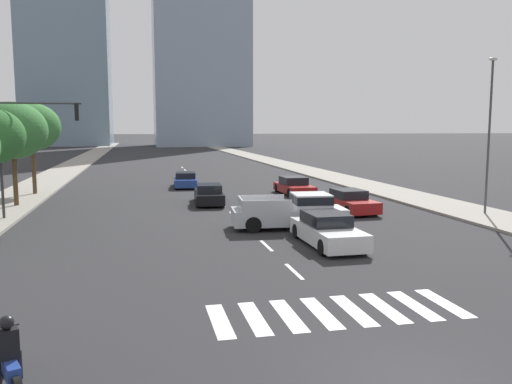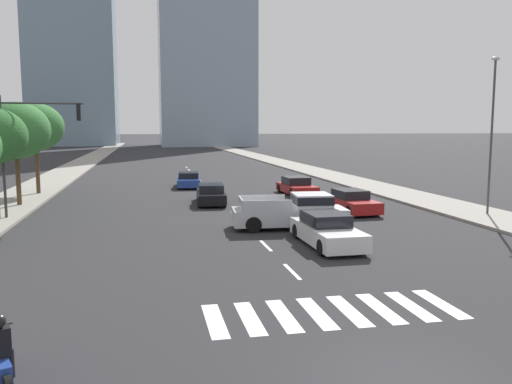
{
  "view_description": "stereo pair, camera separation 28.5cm",
  "coord_description": "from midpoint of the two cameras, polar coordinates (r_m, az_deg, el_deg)",
  "views": [
    {
      "loc": [
        -5.01,
        -8.54,
        4.85
      ],
      "look_at": [
        0.0,
        14.08,
        2.0
      ],
      "focal_mm": 36.75,
      "sensor_mm": 36.0,
      "label": 1
    },
    {
      "loc": [
        -4.73,
        -8.6,
        4.85
      ],
      "look_at": [
        0.0,
        14.08,
        2.0
      ],
      "focal_mm": 36.75,
      "sensor_mm": 36.0,
      "label": 2
    }
  ],
  "objects": [
    {
      "name": "sidewalk_east",
      "position": [
        42.89,
        12.63,
        0.45
      ],
      "size": [
        4.0,
        260.0,
        0.15
      ],
      "primitive_type": "cube",
      "color": "gray",
      "rests_on": "ground"
    },
    {
      "name": "sidewalk_west",
      "position": [
        39.77,
        -24.58,
        -0.52
      ],
      "size": [
        4.0,
        260.0,
        0.15
      ],
      "primitive_type": "cube",
      "color": "gray",
      "rests_on": "ground"
    },
    {
      "name": "crosswalk_near",
      "position": [
        14.4,
        8.26,
        -12.73
      ],
      "size": [
        6.75,
        2.44,
        0.01
      ],
      "color": "silver",
      "rests_on": "ground"
    },
    {
      "name": "lane_divider_center",
      "position": [
        41.23,
        -5.61,
        0.23
      ],
      "size": [
        0.14,
        50.0,
        0.01
      ],
      "color": "silver",
      "rests_on": "ground"
    },
    {
      "name": "motorcycle_lead",
      "position": [
        11.15,
        -26.05,
        -16.26
      ],
      "size": [
        1.1,
        2.13,
        1.49
      ],
      "rotation": [
        0.0,
        0.0,
        1.96
      ],
      "color": "black",
      "rests_on": "ground"
    },
    {
      "name": "pickup_truck",
      "position": [
        25.48,
        3.88,
        -2.12
      ],
      "size": [
        5.63,
        2.49,
        1.67
      ],
      "rotation": [
        0.0,
        0.0,
        -0.08
      ],
      "color": "#B7BABF",
      "rests_on": "ground"
    },
    {
      "name": "sedan_blue_0",
      "position": [
        43.32,
        -7.87,
        1.28
      ],
      "size": [
        2.11,
        4.68,
        1.23
      ],
      "rotation": [
        0.0,
        0.0,
        1.5
      ],
      "color": "navy",
      "rests_on": "ground"
    },
    {
      "name": "sedan_black_1",
      "position": [
        33.68,
        -5.39,
        -0.28
      ],
      "size": [
        2.08,
        4.79,
        1.28
      ],
      "rotation": [
        0.0,
        0.0,
        1.49
      ],
      "color": "black",
      "rests_on": "ground"
    },
    {
      "name": "sedan_red_2",
      "position": [
        30.69,
        9.9,
        -1.06
      ],
      "size": [
        2.05,
        4.44,
        1.29
      ],
      "rotation": [
        0.0,
        0.0,
        -1.51
      ],
      "color": "maroon",
      "rests_on": "ground"
    },
    {
      "name": "sedan_red_3",
      "position": [
        38.41,
        3.96,
        0.62
      ],
      "size": [
        2.09,
        4.5,
        1.28
      ],
      "rotation": [
        0.0,
        0.0,
        -1.53
      ],
      "color": "maroon",
      "rests_on": "ground"
    },
    {
      "name": "sedan_white_4",
      "position": [
        21.94,
        7.39,
        -4.17
      ],
      "size": [
        1.91,
        4.82,
        1.34
      ],
      "rotation": [
        0.0,
        0.0,
        -1.56
      ],
      "color": "silver",
      "rests_on": "ground"
    },
    {
      "name": "traffic_signal_far",
      "position": [
        29.88,
        -23.7,
        5.71
      ],
      "size": [
        4.4,
        0.28,
        6.37
      ],
      "color": "#333335",
      "rests_on": "sidewalk_west"
    },
    {
      "name": "street_lamp_east",
      "position": [
        31.26,
        23.84,
        6.67
      ],
      "size": [
        0.5,
        0.24,
        8.45
      ],
      "color": "#3F3F42",
      "rests_on": "sidewalk_east"
    },
    {
      "name": "street_tree_third",
      "position": [
        34.93,
        -25.2,
        6.07
      ],
      "size": [
        4.06,
        4.06,
        6.27
      ],
      "color": "#4C3823",
      "rests_on": "sidewalk_west"
    },
    {
      "name": "street_tree_fourth",
      "position": [
        40.66,
        -23.42,
        6.51
      ],
      "size": [
        3.96,
        3.96,
        6.45
      ],
      "color": "#4C3823",
      "rests_on": "sidewalk_west"
    },
    {
      "name": "office_tower_left_skyline",
      "position": [
        157.95,
        -20.19,
        18.69
      ],
      "size": [
        22.45,
        21.77,
        76.89
      ],
      "color": "#7A93A8",
      "rests_on": "ground"
    }
  ]
}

